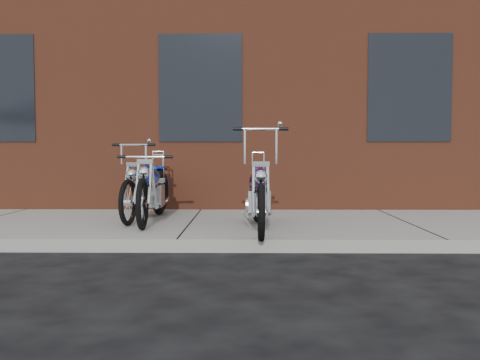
{
  "coord_description": "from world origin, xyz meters",
  "views": [
    {
      "loc": [
        0.78,
        -5.58,
        1.1
      ],
      "look_at": [
        0.69,
        0.8,
        0.77
      ],
      "focal_mm": 38.0,
      "sensor_mm": 36.0,
      "label": 1
    }
  ],
  "objects": [
    {
      "name": "ground",
      "position": [
        0.0,
        0.0,
        0.0
      ],
      "size": [
        120.0,
        120.0,
        0.0
      ],
      "primitive_type": "plane",
      "color": "black",
      "rests_on": "ground"
    },
    {
      "name": "building_brick",
      "position": [
        0.0,
        8.0,
        4.0
      ],
      "size": [
        22.0,
        10.0,
        8.0
      ],
      "primitive_type": "cube",
      "color": "brown",
      "rests_on": "ground"
    },
    {
      "name": "chopper_purple",
      "position": [
        0.94,
        0.71,
        0.55
      ],
      "size": [
        0.54,
        2.22,
        1.25
      ],
      "rotation": [
        0.0,
        0.0,
        -1.57
      ],
      "color": "black",
      "rests_on": "sidewalk"
    },
    {
      "name": "sidewalk",
      "position": [
        0.0,
        1.5,
        0.07
      ],
      "size": [
        22.0,
        3.0,
        0.15
      ],
      "primitive_type": "cube",
      "color": "gray",
      "rests_on": "ground"
    },
    {
      "name": "chopper_third",
      "position": [
        -0.69,
        1.86,
        0.54
      ],
      "size": [
        0.54,
        2.14,
        1.09
      ],
      "rotation": [
        0.0,
        0.0,
        -1.68
      ],
      "color": "black",
      "rests_on": "sidewalk"
    },
    {
      "name": "chopper_blue",
      "position": [
        -0.55,
        1.54,
        0.56
      ],
      "size": [
        0.55,
        2.27,
        0.98
      ],
      "rotation": [
        0.0,
        0.0,
        -1.53
      ],
      "color": "black",
      "rests_on": "sidewalk"
    }
  ]
}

